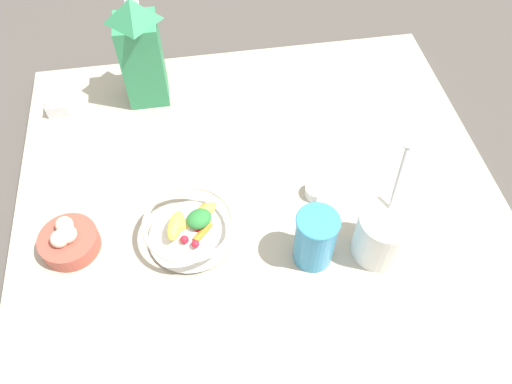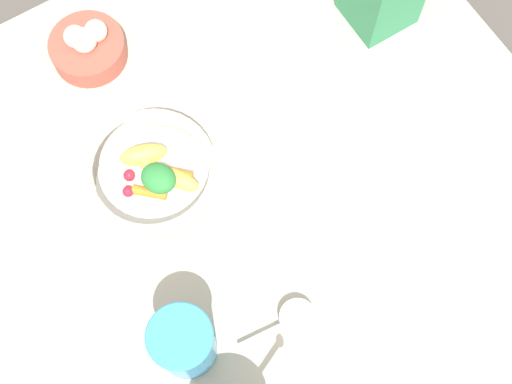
# 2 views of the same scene
# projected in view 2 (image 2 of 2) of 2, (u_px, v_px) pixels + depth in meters

# --- Properties ---
(ground_plane) EXTENTS (6.00, 6.00, 0.00)m
(ground_plane) POSITION_uv_depth(u_px,v_px,m) (245.00, 258.00, 1.05)
(ground_plane) COLOR #4C4742
(countertop) EXTENTS (1.05, 1.05, 0.04)m
(countertop) POSITION_uv_depth(u_px,v_px,m) (245.00, 255.00, 1.03)
(countertop) COLOR #B2A893
(countertop) RESTS_ON ground_plane
(fruit_bowl) EXTENTS (0.18, 0.18, 0.08)m
(fruit_bowl) POSITION_uv_depth(u_px,v_px,m) (153.00, 173.00, 1.01)
(fruit_bowl) COLOR silver
(fruit_bowl) RESTS_ON countertop
(drinking_cup) EXTENTS (0.08, 0.08, 0.13)m
(drinking_cup) POSITION_uv_depth(u_px,v_px,m) (184.00, 343.00, 0.90)
(drinking_cup) COLOR #3893C6
(drinking_cup) RESTS_ON countertop
(measuring_scoop) EXTENTS (0.05, 0.11, 0.03)m
(measuring_scoop) POSITION_uv_depth(u_px,v_px,m) (295.00, 319.00, 0.97)
(measuring_scoop) COLOR white
(measuring_scoop) RESTS_ON countertop
(garlic_bowl) EXTENTS (0.12, 0.12, 0.07)m
(garlic_bowl) POSITION_uv_depth(u_px,v_px,m) (88.00, 46.00, 1.09)
(garlic_bowl) COLOR #B24C3D
(garlic_bowl) RESTS_ON countertop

